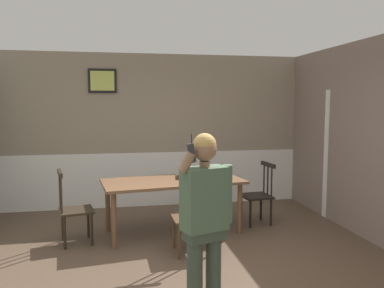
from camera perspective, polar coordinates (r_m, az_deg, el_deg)
The scene contains 7 objects.
ground_plane at distance 4.60m, azimuth -2.28°, elevation -18.11°, with size 6.39×6.39×0.00m, color brown.
room_back_partition at distance 7.11m, azimuth -5.77°, elevation 1.56°, with size 5.57×0.17×2.76m.
dining_table at distance 5.62m, azimuth -2.81°, elevation -6.18°, with size 2.10×1.17×0.78m.
chair_near_window at distance 4.88m, azimuth -0.10°, elevation -10.57°, with size 0.47×0.47×1.04m.
chair_by_doorway at distance 5.46m, azimuth -17.10°, elevation -9.13°, with size 0.51×0.51×1.00m.
chair_at_table_head at distance 6.18m, azimuth 9.76°, elevation -7.34°, with size 0.47×0.47×0.96m.
person_figure at distance 3.42m, azimuth 1.95°, elevation -10.19°, with size 0.52×0.33×1.63m.
Camera 1 is at (-0.60, -4.15, 1.87)m, focal length 36.14 mm.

